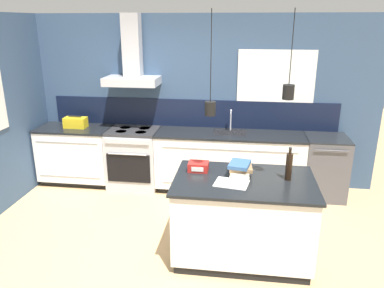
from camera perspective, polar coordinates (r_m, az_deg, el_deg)
The scene contains 12 objects.
ground_plane at distance 4.46m, azimuth -3.68°, elevation -15.68°, with size 16.00×16.00×0.00m, color tan.
wall_back at distance 5.80m, azimuth -0.53°, elevation 6.97°, with size 5.60×2.13×2.60m.
counter_run_left at distance 6.25m, azimuth -17.09°, elevation -1.53°, with size 1.13×0.64×0.91m.
counter_run_sink at distance 5.69m, azimuth 5.65°, elevation -2.71°, with size 2.20×0.64×1.23m.
oven_range at distance 5.92m, azimuth -8.79°, elevation -2.08°, with size 0.77×0.66×0.91m.
dishwasher at distance 5.82m, azimuth 19.48°, elevation -3.30°, with size 0.59×0.65×0.91m.
kitchen_island at distance 4.17m, azimuth 7.72°, elevation -11.07°, with size 1.48×0.96×0.91m.
bottle_on_island at distance 3.99m, azimuth 14.55°, elevation -3.28°, with size 0.07×0.07×0.35m.
book_stack at distance 4.06m, azimuth 7.30°, elevation -3.73°, with size 0.27×0.32×0.14m.
red_supply_box at distance 4.14m, azimuth 0.97°, elevation -3.44°, with size 0.22×0.18×0.10m.
paper_pile at distance 3.85m, azimuth 6.03°, elevation -5.98°, with size 0.37×0.31×0.01m.
yellow_toolbox at distance 6.08m, azimuth -17.33°, elevation 3.15°, with size 0.34×0.18×0.19m.
Camera 1 is at (0.77, -3.62, 2.49)m, focal length 35.00 mm.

